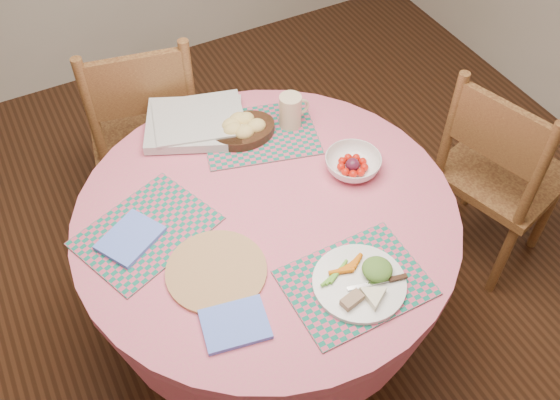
{
  "coord_description": "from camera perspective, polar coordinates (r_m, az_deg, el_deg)",
  "views": [
    {
      "loc": [
        -0.56,
        -1.16,
        2.26
      ],
      "look_at": [
        0.05,
        0.0,
        0.78
      ],
      "focal_mm": 40.0,
      "sensor_mm": 36.0,
      "label": 1
    }
  ],
  "objects": [
    {
      "name": "ground",
      "position": [
        2.61,
        -0.99,
        -11.83
      ],
      "size": [
        4.0,
        4.0,
        0.0
      ],
      "primitive_type": "plane",
      "color": "#331C0F",
      "rests_on": "ground"
    },
    {
      "name": "dining_table",
      "position": [
        2.14,
        -1.19,
        -4.45
      ],
      "size": [
        1.24,
        1.24,
        0.75
      ],
      "color": "#D46372",
      "rests_on": "ground"
    },
    {
      "name": "chair_right",
      "position": [
        2.6,
        19.28,
        2.34
      ],
      "size": [
        0.53,
        0.54,
        0.95
      ],
      "rotation": [
        0.0,
        0.0,
        1.86
      ],
      "color": "brown",
      "rests_on": "ground"
    },
    {
      "name": "chair_back",
      "position": [
        2.7,
        -12.18,
        6.68
      ],
      "size": [
        0.53,
        0.51,
        0.99
      ],
      "rotation": [
        0.0,
        0.0,
        2.95
      ],
      "color": "brown",
      "rests_on": "ground"
    },
    {
      "name": "placemat_front",
      "position": [
        1.84,
        6.92,
        -7.52
      ],
      "size": [
        0.4,
        0.3,
        0.01
      ],
      "primitive_type": "cube",
      "rotation": [
        0.0,
        0.0,
        0.0
      ],
      "color": "#136C57",
      "rests_on": "dining_table"
    },
    {
      "name": "placemat_left",
      "position": [
        1.98,
        -12.12,
        -2.78
      ],
      "size": [
        0.48,
        0.42,
        0.01
      ],
      "primitive_type": "cube",
      "rotation": [
        0.0,
        0.0,
        0.37
      ],
      "color": "#136C57",
      "rests_on": "dining_table"
    },
    {
      "name": "placemat_back",
      "position": [
        2.24,
        -1.86,
        6.07
      ],
      "size": [
        0.46,
        0.39,
        0.01
      ],
      "primitive_type": "cube",
      "rotation": [
        0.0,
        0.0,
        -0.27
      ],
      "color": "#136C57",
      "rests_on": "dining_table"
    },
    {
      "name": "wicker_trivet",
      "position": [
        1.85,
        -5.84,
        -6.48
      ],
      "size": [
        0.3,
        0.3,
        0.01
      ],
      "primitive_type": "cylinder",
      "color": "#A96F49",
      "rests_on": "dining_table"
    },
    {
      "name": "napkin_near",
      "position": [
        1.75,
        -4.13,
        -11.26
      ],
      "size": [
        0.2,
        0.17,
        0.01
      ],
      "primitive_type": "cube",
      "rotation": [
        0.0,
        0.0,
        -0.19
      ],
      "color": "#5C7BEE",
      "rests_on": "dining_table"
    },
    {
      "name": "napkin_far",
      "position": [
        1.96,
        -13.53,
        -3.41
      ],
      "size": [
        0.23,
        0.21,
        0.01
      ],
      "primitive_type": "cube",
      "rotation": [
        0.0,
        0.0,
        0.52
      ],
      "color": "#5C7BEE",
      "rests_on": "placemat_left"
    },
    {
      "name": "dinner_plate",
      "position": [
        1.82,
        7.56,
        -7.42
      ],
      "size": [
        0.27,
        0.27,
        0.05
      ],
      "rotation": [
        0.0,
        0.0,
        0.21
      ],
      "color": "white",
      "rests_on": "placemat_front"
    },
    {
      "name": "bread_bowl",
      "position": [
        2.22,
        -3.43,
        6.63
      ],
      "size": [
        0.23,
        0.23,
        0.08
      ],
      "color": "black",
      "rests_on": "placemat_back"
    },
    {
      "name": "latte_mug",
      "position": [
        2.24,
        1.01,
        8.17
      ],
      "size": [
        0.12,
        0.08,
        0.12
      ],
      "color": "beige",
      "rests_on": "placemat_back"
    },
    {
      "name": "fruit_bowl",
      "position": [
        2.11,
        6.67,
        3.26
      ],
      "size": [
        0.21,
        0.21,
        0.06
      ],
      "rotation": [
        0.0,
        0.0,
        0.14
      ],
      "color": "white",
      "rests_on": "dining_table"
    },
    {
      "name": "newspaper_stack",
      "position": [
        2.27,
        -7.76,
        7.01
      ],
      "size": [
        0.42,
        0.39,
        0.04
      ],
      "rotation": [
        0.0,
        0.0,
        -0.42
      ],
      "color": "silver",
      "rests_on": "dining_table"
    }
  ]
}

